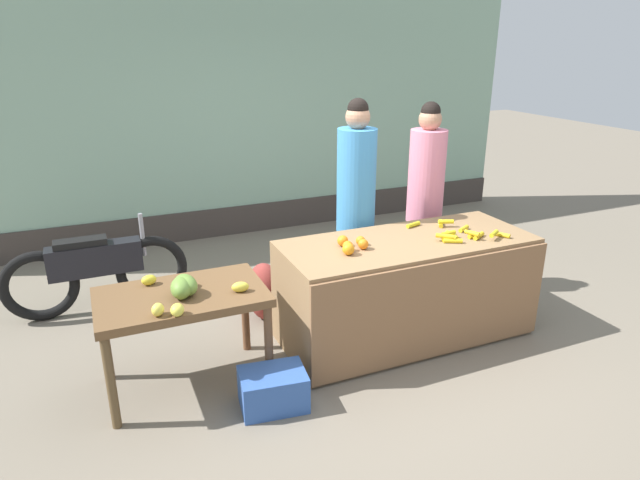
% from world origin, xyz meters
% --- Properties ---
extents(ground_plane, '(24.00, 24.00, 0.00)m').
position_xyz_m(ground_plane, '(0.00, 0.00, 0.00)').
color(ground_plane, '#756B5B').
extents(market_wall_back, '(7.47, 0.23, 3.48)m').
position_xyz_m(market_wall_back, '(0.00, 3.16, 1.71)').
color(market_wall_back, '#8CB299').
rests_on(market_wall_back, ground).
extents(fruit_stall_counter, '(2.04, 0.86, 0.85)m').
position_xyz_m(fruit_stall_counter, '(0.47, -0.01, 0.42)').
color(fruit_stall_counter, olive).
rests_on(fruit_stall_counter, ground).
extents(side_table_wooden, '(1.14, 0.69, 0.72)m').
position_xyz_m(side_table_wooden, '(-1.33, 0.00, 0.63)').
color(side_table_wooden, brown).
rests_on(side_table_wooden, ground).
extents(banana_bunch_pile, '(0.64, 0.61, 0.07)m').
position_xyz_m(banana_bunch_pile, '(0.89, -0.08, 0.88)').
color(banana_bunch_pile, gold).
rests_on(banana_bunch_pile, fruit_stall_counter).
extents(orange_pile, '(0.26, 0.27, 0.09)m').
position_xyz_m(orange_pile, '(-0.04, -0.01, 0.89)').
color(orange_pile, orange).
rests_on(orange_pile, fruit_stall_counter).
extents(mango_papaya_pile, '(0.69, 0.66, 0.14)m').
position_xyz_m(mango_papaya_pile, '(-1.32, -0.06, 0.78)').
color(mango_papaya_pile, yellow).
rests_on(mango_papaya_pile, side_table_wooden).
extents(vendor_woman_blue_shirt, '(0.34, 0.34, 1.89)m').
position_xyz_m(vendor_woman_blue_shirt, '(0.34, 0.66, 0.96)').
color(vendor_woman_blue_shirt, '#33333D').
rests_on(vendor_woman_blue_shirt, ground).
extents(vendor_woman_pink_shirt, '(0.34, 0.34, 1.83)m').
position_xyz_m(vendor_woman_pink_shirt, '(1.11, 0.73, 0.92)').
color(vendor_woman_pink_shirt, '#33333D').
rests_on(vendor_woman_pink_shirt, ground).
extents(parked_motorcycle, '(1.60, 0.18, 0.88)m').
position_xyz_m(parked_motorcycle, '(-1.85, 1.48, 0.40)').
color(parked_motorcycle, black).
rests_on(parked_motorcycle, ground).
extents(produce_crate, '(0.48, 0.37, 0.26)m').
position_xyz_m(produce_crate, '(-0.85, -0.49, 0.13)').
color(produce_crate, '#3359A5').
rests_on(produce_crate, ground).
extents(produce_sack, '(0.37, 0.42, 0.52)m').
position_xyz_m(produce_sack, '(-0.51, 0.73, 0.26)').
color(produce_sack, maroon).
rests_on(produce_sack, ground).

